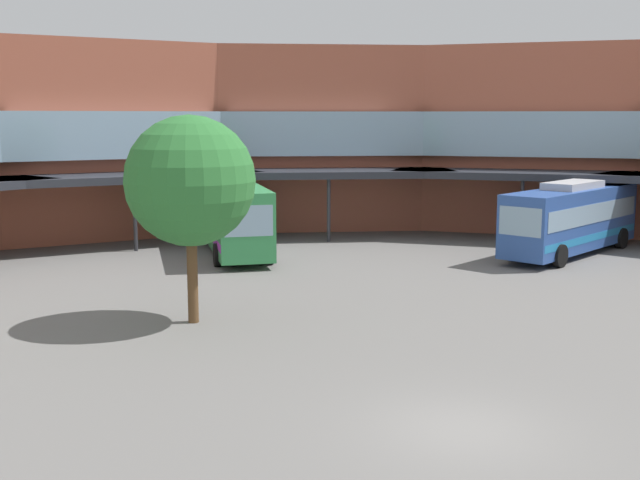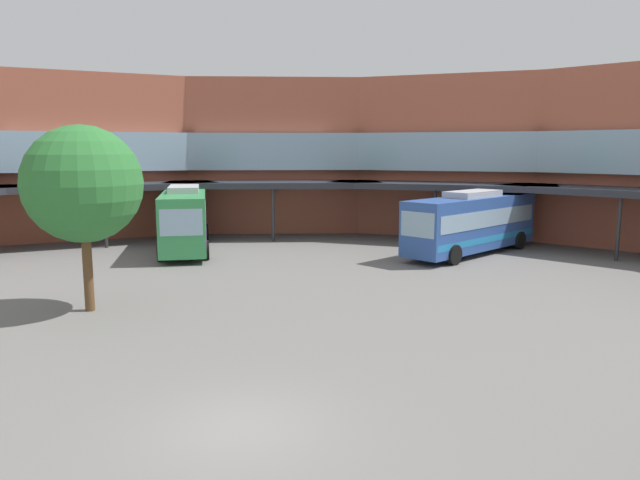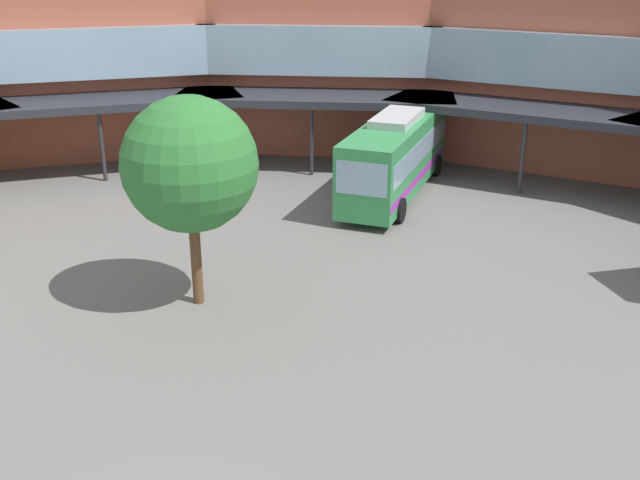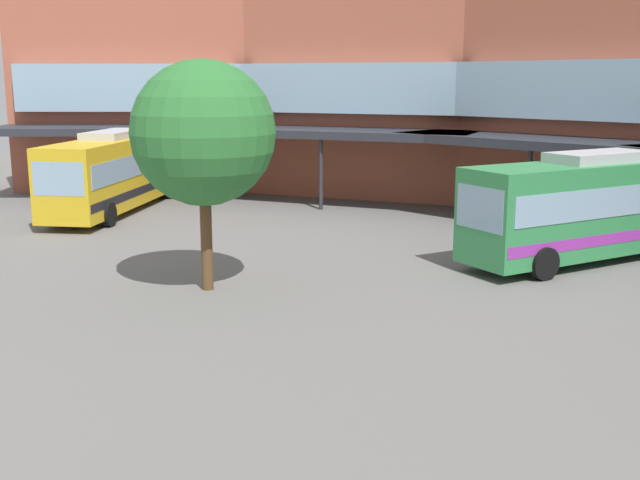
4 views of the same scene
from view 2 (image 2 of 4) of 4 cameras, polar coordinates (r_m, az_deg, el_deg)
name	(u,v)px [view 2 (image 2 of 4)]	position (r m, az deg, el deg)	size (l,w,h in m)	color
ground_plane	(240,427)	(14.08, -7.66, -17.34)	(117.27, 117.27, 0.00)	slate
station_building	(271,158)	(36.51, -4.73, 7.86)	(73.41, 33.44, 11.19)	#AD5942
bus_0	(472,222)	(36.07, 14.32, 1.66)	(9.62, 8.96, 3.74)	#2D519E
bus_1	(185,218)	(37.44, -12.82, 2.11)	(4.00, 11.22, 3.93)	#338C4C
plaza_tree	(83,184)	(23.97, -21.77, 4.96)	(4.40, 4.40, 7.06)	brown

